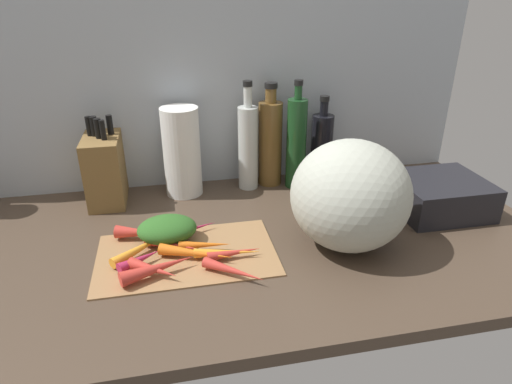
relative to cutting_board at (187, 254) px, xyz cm
name	(u,v)px	position (x,y,z in cm)	size (l,w,h in cm)	color
ground_plane	(219,244)	(8.32, 5.78, -1.90)	(170.00, 80.00, 3.00)	#47382B
wall_back	(199,88)	(8.32, 44.28, 29.60)	(170.00, 3.00, 60.00)	#ADB7C1
cutting_board	(187,254)	(0.00, 0.00, 0.00)	(42.02, 25.59, 0.80)	#997047
carrot_0	(158,268)	(-6.57, -7.38, 2.08)	(3.36, 3.36, 16.54)	red
carrot_1	(196,253)	(2.06, -2.91, 1.81)	(2.82, 2.82, 17.77)	orange
carrot_2	(187,231)	(0.56, 8.52, 1.50)	(2.19, 2.19, 16.36)	#B2264C
carrot_3	(153,269)	(-7.64, -7.36, 1.80)	(2.80, 2.80, 12.11)	red
carrot_4	(173,245)	(-3.17, 2.26, 1.49)	(2.18, 2.18, 13.96)	red
carrot_5	(140,259)	(-10.61, -2.71, 1.71)	(2.62, 2.62, 10.47)	#B2264C
carrot_6	(234,253)	(10.81, -4.02, 1.53)	(2.25, 2.25, 12.73)	red
carrot_7	(233,271)	(9.42, -11.17, 1.65)	(2.50, 2.50, 14.75)	red
carrot_8	(143,247)	(-10.04, 2.70, 1.66)	(2.52, 2.52, 17.54)	orange
carrot_9	(205,245)	(4.47, 0.77, 1.53)	(2.26, 2.26, 12.47)	orange
carrot_10	(227,252)	(9.23, -3.60, 1.54)	(2.28, 2.28, 15.48)	orange
carrot_11	(141,233)	(-10.75, 8.81, 2.06)	(3.33, 3.33, 12.56)	red
carrot_greens_pile	(167,229)	(-4.19, 6.79, 3.47)	(14.53, 11.18, 6.15)	#2D6023
winter_squash	(350,195)	(38.97, -2.59, 12.91)	(28.36, 28.34, 26.61)	#B2B7A8
knife_block	(105,169)	(-20.68, 34.30, 9.79)	(10.04, 17.13, 25.24)	brown
paper_towel_roll	(182,152)	(1.59, 35.28, 12.96)	(11.02, 11.02, 26.72)	white
bottle_0	(248,146)	(21.68, 35.59, 13.29)	(6.08, 6.08, 33.45)	silver
bottle_1	(270,142)	(29.06, 37.47, 13.51)	(7.48, 7.48, 32.21)	brown
bottle_2	(296,143)	(36.35, 33.54, 14.00)	(6.12, 6.12, 33.52)	#19421E
bottle_3	(321,146)	(46.05, 37.33, 10.87)	(6.90, 6.90, 27.54)	black
dish_rack	(439,195)	(71.29, 9.05, 4.34)	(24.26, 21.73, 9.48)	black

